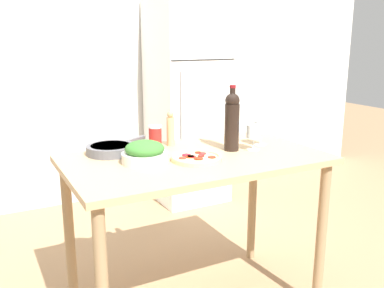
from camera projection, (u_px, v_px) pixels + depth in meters
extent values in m
cube|color=silver|center=(93.00, 62.00, 3.87)|extent=(6.40, 0.06, 2.60)
cube|color=white|center=(187.00, 103.00, 3.99)|extent=(0.63, 0.64, 1.85)
cube|color=black|center=(204.00, 60.00, 3.61)|extent=(0.61, 0.01, 0.01)
cylinder|color=#B2B2B7|center=(182.00, 120.00, 3.62)|extent=(0.02, 0.02, 0.83)
cube|color=tan|center=(195.00, 160.00, 2.27)|extent=(1.36, 0.77, 0.03)
cylinder|color=#967A55|center=(321.00, 238.00, 2.38)|extent=(0.06, 0.06, 0.87)
cylinder|color=#967A55|center=(70.00, 237.00, 2.38)|extent=(0.06, 0.06, 0.87)
cylinder|color=#967A55|center=(252.00, 199.00, 2.94)|extent=(0.06, 0.06, 0.87)
cylinder|color=black|center=(232.00, 127.00, 2.36)|extent=(0.08, 0.08, 0.26)
sphere|color=black|center=(232.00, 100.00, 2.32)|extent=(0.08, 0.08, 0.08)
cylinder|color=black|center=(233.00, 94.00, 2.32)|extent=(0.03, 0.03, 0.07)
cylinder|color=maroon|center=(233.00, 86.00, 2.31)|extent=(0.03, 0.03, 0.02)
cylinder|color=silver|center=(253.00, 150.00, 2.40)|extent=(0.07, 0.07, 0.00)
cylinder|color=silver|center=(253.00, 144.00, 2.39)|extent=(0.01, 0.01, 0.07)
cylinder|color=white|center=(254.00, 131.00, 2.37)|extent=(0.08, 0.08, 0.07)
cylinder|color=maroon|center=(253.00, 135.00, 2.38)|extent=(0.07, 0.07, 0.03)
cylinder|color=silver|center=(260.00, 145.00, 2.51)|extent=(0.07, 0.07, 0.00)
cylinder|color=silver|center=(260.00, 139.00, 2.50)|extent=(0.01, 0.01, 0.07)
cylinder|color=white|center=(261.00, 127.00, 2.48)|extent=(0.08, 0.08, 0.07)
cylinder|color=maroon|center=(261.00, 131.00, 2.49)|extent=(0.07, 0.07, 0.02)
cylinder|color=tan|center=(170.00, 131.00, 2.48)|extent=(0.05, 0.05, 0.17)
sphere|color=tan|center=(170.00, 115.00, 2.46)|extent=(0.04, 0.04, 0.04)
cylinder|color=silver|center=(145.00, 158.00, 2.14)|extent=(0.23, 0.23, 0.05)
ellipsoid|color=#38752D|center=(145.00, 149.00, 2.13)|extent=(0.20, 0.20, 0.08)
cylinder|color=#DBC189|center=(196.00, 159.00, 2.19)|extent=(0.26, 0.26, 0.02)
torus|color=#DBC189|center=(196.00, 157.00, 2.19)|extent=(0.26, 0.26, 0.02)
cylinder|color=#AD191F|center=(192.00, 157.00, 2.19)|extent=(0.04, 0.04, 0.01)
cylinder|color=#AD2323|center=(202.00, 153.00, 2.25)|extent=(0.04, 0.04, 0.01)
cylinder|color=#B42111|center=(198.00, 153.00, 2.26)|extent=(0.03, 0.03, 0.01)
cylinder|color=#B61626|center=(186.00, 155.00, 2.22)|extent=(0.05, 0.05, 0.01)
cylinder|color=red|center=(183.00, 158.00, 2.17)|extent=(0.04, 0.04, 0.01)
cylinder|color=red|center=(190.00, 157.00, 2.19)|extent=(0.05, 0.05, 0.01)
cylinder|color=#B72A17|center=(212.00, 157.00, 2.18)|extent=(0.04, 0.04, 0.01)
cylinder|color=#AF1F1A|center=(200.00, 156.00, 2.20)|extent=(0.03, 0.03, 0.01)
cylinder|color=#B3240F|center=(198.00, 159.00, 2.16)|extent=(0.05, 0.05, 0.01)
cylinder|color=#B2231E|center=(155.00, 137.00, 2.44)|extent=(0.07, 0.07, 0.11)
cylinder|color=white|center=(155.00, 127.00, 2.43)|extent=(0.07, 0.07, 0.01)
cylinder|color=#56565B|center=(111.00, 149.00, 2.31)|extent=(0.26, 0.26, 0.05)
cylinder|color=#2F2F32|center=(111.00, 149.00, 2.31)|extent=(0.22, 0.22, 0.04)
cube|color=#56565B|center=(135.00, 139.00, 2.48)|extent=(0.15, 0.10, 0.02)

